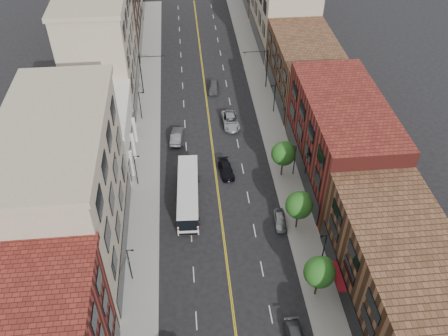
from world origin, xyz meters
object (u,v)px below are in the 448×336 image
object	(u,v)px
car_lane_behind	(177,136)
car_lane_c	(214,87)
city_bus	(188,192)
car_parked_far	(280,220)
car_lane_b	(231,121)
car_lane_a	(226,170)

from	to	relation	value
car_lane_behind	car_lane_c	xyz separation A→B (m)	(6.85, 14.03, -0.02)
city_bus	car_parked_far	world-z (taller)	city_bus
city_bus	car_lane_behind	xyz separation A→B (m)	(-1.26, 13.90, -1.04)
car_lane_behind	car_lane_b	bearing A→B (deg)	-151.64
car_lane_a	city_bus	bearing A→B (deg)	-143.05
car_lane_behind	car_lane_a	world-z (taller)	car_lane_behind
car_lane_a	car_lane_c	world-z (taller)	car_lane_c
city_bus	car_lane_b	bearing A→B (deg)	68.81
car_lane_behind	car_lane_a	bearing A→B (deg)	136.56
car_lane_behind	car_lane_a	distance (m)	10.97
car_lane_c	car_lane_b	bearing A→B (deg)	-73.32
city_bus	car_lane_c	distance (m)	28.50
car_parked_far	car_lane_a	world-z (taller)	car_lane_a
city_bus	car_lane_c	world-z (taller)	city_bus
car_lane_behind	car_lane_b	world-z (taller)	car_lane_b
car_parked_far	car_lane_b	bearing A→B (deg)	104.05
car_lane_behind	city_bus	bearing A→B (deg)	103.08
car_lane_behind	car_lane_a	xyz separation A→B (m)	(6.85, -8.57, -0.14)
city_bus	car_lane_c	size ratio (longest dim) A/B	2.74
car_lane_behind	car_lane_c	bearing A→B (deg)	-108.12
car_lane_behind	car_lane_b	xyz separation A→B (m)	(8.77, 3.27, 0.01)
city_bus	car_lane_b	distance (m)	18.77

